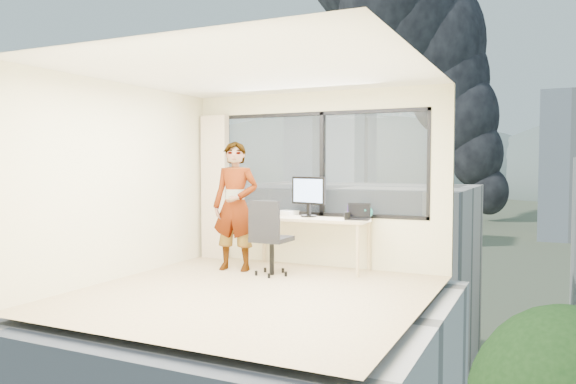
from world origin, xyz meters
The scene contains 24 objects.
floor centered at (0.00, 0.00, 0.00)m, with size 4.00×4.00×0.01m, color #C9B482.
ceiling centered at (0.00, 0.00, 2.60)m, with size 4.00×4.00×0.01m, color white.
wall_front centered at (0.00, -2.00, 1.30)m, with size 4.00×0.01×2.60m, color beige.
wall_left centered at (-2.00, 0.00, 1.30)m, with size 0.01×4.00×2.60m, color beige.
wall_right centered at (2.00, 0.00, 1.30)m, with size 0.01×4.00×2.60m, color beige.
window_wall centered at (0.05, 2.00, 1.52)m, with size 3.30×0.16×1.55m, color black, non-canonical shape.
curtain centered at (-1.72, 1.88, 1.15)m, with size 0.45×0.14×2.30m, color beige.
desk centered at (0.00, 1.66, 0.38)m, with size 1.80×0.60×0.75m, color tan.
chair centered at (-0.26, 1.03, 0.53)m, with size 0.54×0.54×1.06m, color black, non-canonical shape.
person centered at (-0.89, 1.13, 0.92)m, with size 0.67×0.44×1.85m, color #2D2D33.
monitor centered at (-0.03, 1.77, 1.05)m, with size 0.60×0.13×0.60m, color black, non-canonical shape.
game_console centered at (-0.43, 1.90, 0.78)m, with size 0.27×0.23×0.07m, color white.
laptop centered at (0.77, 1.65, 0.85)m, with size 0.32×0.34×0.21m, color black, non-canonical shape.
cellphone centered at (-0.66, 1.60, 0.76)m, with size 0.11×0.05×0.01m, color black.
pen_cup centered at (0.63, 1.59, 0.80)m, with size 0.09×0.09×0.11m, color black.
handbag centered at (0.80, 1.83, 0.85)m, with size 0.26×0.13×0.20m, color #0E5454.
exterior_ground centered at (0.00, 120.00, -14.00)m, with size 400.00×400.00×0.04m, color #515B3D.
near_bldg_a centered at (-9.00, 30.00, -7.00)m, with size 16.00×12.00×14.00m, color #F0DFC9.
far_tower_a centered at (-35.00, 95.00, 0.00)m, with size 14.00×14.00×28.00m, color silver.
far_tower_b centered at (8.00, 120.00, 1.00)m, with size 13.00×13.00×30.00m, color silver.
far_tower_d centered at (-60.00, 150.00, -3.00)m, with size 16.00×14.00×22.00m, color silver.
hill_a centered at (-120.00, 320.00, -14.00)m, with size 288.00×216.00×90.00m, color slate.
tree_a centered at (-16.00, 22.00, -10.00)m, with size 7.00×7.00×8.00m, color #244B19, non-canonical shape.
smoke_plume_a centered at (-10.00, 150.00, 39.00)m, with size 40.00×24.00×90.00m, color black, non-canonical shape.
Camera 1 is at (3.15, -5.67, 1.54)m, focal length 34.39 mm.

